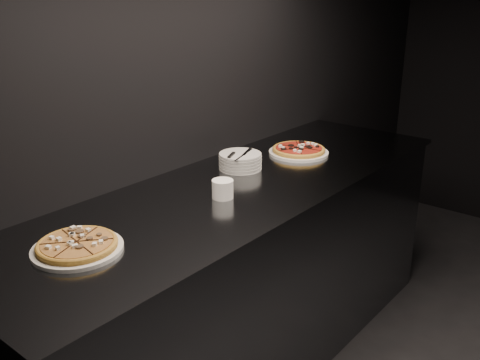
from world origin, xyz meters
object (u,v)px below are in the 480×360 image
Objects in this scene: pizza_mushroom at (77,246)px; pizza_tomato at (299,150)px; counter at (243,276)px; ramekin at (223,188)px; cutlery at (239,154)px; plate_stack at (240,161)px.

pizza_mushroom and pizza_tomato have the same top height.
pizza_mushroom is at bearing -91.68° from counter.
pizza_tomato reaches higher than counter.
ramekin is (0.04, -0.18, 0.50)m from counter.
counter is 0.53m from ramekin.
pizza_mushroom is at bearing -105.95° from cutlery.
cutlery reaches higher than ramekin.
pizza_tomato is at bearing 56.06° from cutlery.
pizza_mushroom is at bearing -83.15° from plate_stack.
cutlery reaches higher than pizza_tomato.
cutlery reaches higher than plate_stack.
ramekin is at bearing -82.38° from pizza_tomato.
plate_stack is at bearing 118.46° from ramekin.
ramekin reaches higher than pizza_mushroom.
ramekin is (0.09, -0.70, 0.02)m from pizza_tomato.
ramekin reaches higher than pizza_tomato.
ramekin is (0.18, -0.33, 0.00)m from plate_stack.
counter is at bearing -47.06° from plate_stack.
counter is at bearing 101.83° from ramekin.
plate_stack is 0.04m from cutlery.
pizza_mushroom is at bearing -95.42° from ramekin.
pizza_mushroom is 1.53× the size of plate_stack.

